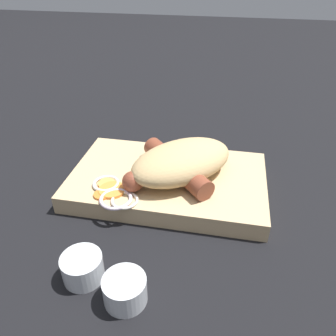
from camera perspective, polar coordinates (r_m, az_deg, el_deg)
The scene contains 7 objects.
ground_plane at distance 0.48m, azimuth 0.00°, elevation -3.52°, with size 3.00×3.00×0.00m, color black.
food_tray at distance 0.47m, azimuth 0.00°, elevation -2.29°, with size 0.27×0.17×0.03m.
bread_roll at distance 0.45m, azimuth 2.49°, elevation 1.36°, with size 0.17×0.17×0.05m.
sausage at distance 0.46m, azimuth 1.44°, elevation 0.29°, with size 0.13×0.12×0.03m.
pickled_veggies at distance 0.43m, azimuth -9.41°, elevation -4.21°, with size 0.07×0.07×0.00m.
condiment_cup_near at distance 0.37m, azimuth -14.61°, elevation -16.58°, with size 0.04×0.04×0.03m.
condiment_cup_far at distance 0.35m, azimuth -7.49°, elevation -20.46°, with size 0.04×0.04×0.03m.
Camera 1 is at (0.07, -0.38, 0.29)m, focal length 35.00 mm.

